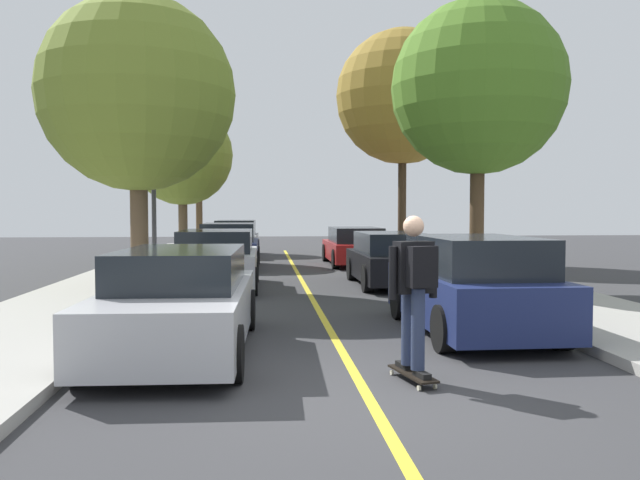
# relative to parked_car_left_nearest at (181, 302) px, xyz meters

# --- Properties ---
(ground) EXTENTS (80.00, 80.00, 0.00)m
(ground) POSITION_rel_parked_car_left_nearest_xyz_m (2.15, -2.12, -0.67)
(ground) COLOR #353538
(center_line) EXTENTS (0.12, 39.20, 0.01)m
(center_line) POSITION_rel_parked_car_left_nearest_xyz_m (2.15, 1.88, -0.67)
(center_line) COLOR gold
(center_line) RESTS_ON ground
(parked_car_left_nearest) EXTENTS (1.95, 4.57, 1.37)m
(parked_car_left_nearest) POSITION_rel_parked_car_left_nearest_xyz_m (0.00, 0.00, 0.00)
(parked_car_left_nearest) COLOR #B7B7BC
(parked_car_left_nearest) RESTS_ON ground
(parked_car_left_near) EXTENTS (1.99, 4.06, 1.42)m
(parked_car_left_near) POSITION_rel_parked_car_left_nearest_xyz_m (-0.00, 6.90, 0.03)
(parked_car_left_near) COLOR #B7B7BC
(parked_car_left_near) RESTS_ON ground
(parked_car_left_far) EXTENTS (2.01, 4.09, 1.47)m
(parked_car_left_far) POSITION_rel_parked_car_left_nearest_xyz_m (-0.00, 12.53, 0.04)
(parked_car_left_far) COLOR navy
(parked_car_left_far) RESTS_ON ground
(parked_car_left_farthest) EXTENTS (1.94, 4.32, 1.48)m
(parked_car_left_farthest) POSITION_rel_parked_car_left_nearest_xyz_m (0.00, 18.02, 0.04)
(parked_car_left_farthest) COLOR #B7B7BC
(parked_car_left_farthest) RESTS_ON ground
(parked_car_right_nearest) EXTENTS (1.87, 4.06, 1.50)m
(parked_car_right_nearest) POSITION_rel_parked_car_left_nearest_xyz_m (4.29, 0.91, 0.06)
(parked_car_right_nearest) COLOR navy
(parked_car_right_nearest) RESTS_ON ground
(parked_car_right_near) EXTENTS (1.81, 4.04, 1.34)m
(parked_car_right_near) POSITION_rel_parked_car_left_nearest_xyz_m (4.29, 7.20, -0.01)
(parked_car_right_near) COLOR black
(parked_car_right_near) RESTS_ON ground
(parked_car_right_far) EXTENTS (1.93, 4.55, 1.30)m
(parked_car_right_far) POSITION_rel_parked_car_left_nearest_xyz_m (4.29, 13.36, -0.03)
(parked_car_right_far) COLOR maroon
(parked_car_right_far) RESTS_ON ground
(street_tree_left_nearest) EXTENTS (4.49, 4.49, 6.69)m
(street_tree_left_nearest) POSITION_rel_parked_car_left_nearest_xyz_m (-1.76, 6.61, 3.89)
(street_tree_left_nearest) COLOR brown
(street_tree_left_nearest) RESTS_ON sidewalk_left
(street_tree_left_near) EXTENTS (3.62, 3.62, 5.55)m
(street_tree_left_near) POSITION_rel_parked_car_left_nearest_xyz_m (-1.76, 14.90, 3.20)
(street_tree_left_near) COLOR brown
(street_tree_left_near) RESTS_ON sidewalk_left
(street_tree_left_far) EXTENTS (2.84, 2.84, 6.05)m
(street_tree_left_far) POSITION_rel_parked_car_left_nearest_xyz_m (-1.76, 20.95, 4.06)
(street_tree_left_far) COLOR #4C3823
(street_tree_left_far) RESTS_ON sidewalk_left
(street_tree_right_nearest) EXTENTS (4.00, 4.00, 6.58)m
(street_tree_right_nearest) POSITION_rel_parked_car_left_nearest_xyz_m (6.06, 5.86, 4.03)
(street_tree_right_nearest) COLOR #4C3823
(street_tree_right_nearest) RESTS_ON sidewalk_right
(street_tree_right_near) EXTENTS (4.73, 4.73, 8.12)m
(street_tree_right_near) POSITION_rel_parked_car_left_nearest_xyz_m (6.06, 13.84, 5.21)
(street_tree_right_near) COLOR #3D2D1E
(street_tree_right_near) RESTS_ON sidewalk_right
(streetlamp) EXTENTS (0.36, 0.24, 4.87)m
(streetlamp) POSITION_rel_parked_car_left_nearest_xyz_m (-1.75, 8.60, 2.29)
(streetlamp) COLOR #38383D
(streetlamp) RESTS_ON sidewalk_left
(skateboard) EXTENTS (0.41, 0.87, 0.10)m
(skateboard) POSITION_rel_parked_car_left_nearest_xyz_m (2.73, -1.75, -0.59)
(skateboard) COLOR black
(skateboard) RESTS_ON ground
(skateboarder) EXTENTS (0.59, 0.70, 1.73)m
(skateboarder) POSITION_rel_parked_car_left_nearest_xyz_m (2.74, -1.79, 0.42)
(skateboarder) COLOR black
(skateboarder) RESTS_ON skateboard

